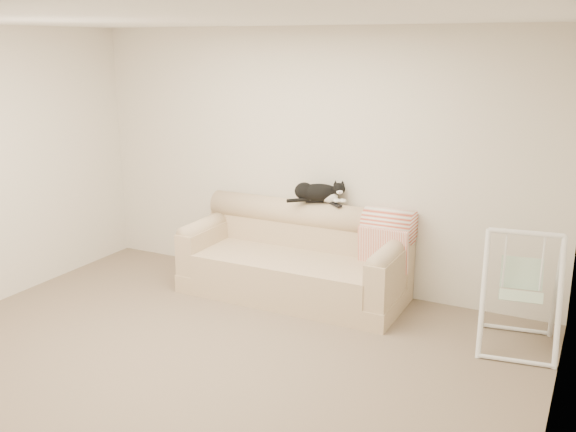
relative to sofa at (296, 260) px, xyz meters
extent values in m
plane|color=brown|center=(-0.01, -1.62, -0.35)|extent=(5.00, 5.00, 0.00)
cube|color=silver|center=(-0.01, 0.38, 0.95)|extent=(5.00, 0.04, 2.60)
cube|color=silver|center=(2.49, -1.62, 0.95)|extent=(0.04, 4.00, 2.60)
cube|color=white|center=(-0.01, -1.62, 2.24)|extent=(5.00, 4.00, 0.02)
cube|color=tan|center=(0.00, -0.09, -0.26)|extent=(2.20, 0.90, 0.18)
cube|color=tan|center=(0.00, -0.20, -0.05)|extent=(1.80, 0.68, 0.24)
cube|color=tan|center=(0.00, 0.25, 0.08)|extent=(2.20, 0.22, 0.50)
cylinder|color=tan|center=(0.00, 0.25, 0.41)|extent=(2.16, 0.28, 0.28)
cube|color=tan|center=(-0.99, -0.09, 0.04)|extent=(0.20, 0.88, 0.42)
cylinder|color=tan|center=(-0.99, -0.09, 0.25)|extent=(0.18, 0.84, 0.18)
cube|color=tan|center=(0.99, -0.09, 0.04)|extent=(0.20, 0.88, 0.42)
cylinder|color=tan|center=(0.99, -0.09, 0.25)|extent=(0.18, 0.84, 0.18)
cube|color=black|center=(0.08, 0.25, 0.56)|extent=(0.18, 0.13, 0.02)
cube|color=gray|center=(0.08, 0.25, 0.57)|extent=(0.11, 0.08, 0.01)
cube|color=black|center=(0.32, 0.22, 0.56)|extent=(0.16, 0.14, 0.02)
ellipsoid|color=black|center=(0.13, 0.24, 0.65)|extent=(0.45, 0.35, 0.17)
ellipsoid|color=black|center=(-0.01, 0.19, 0.66)|extent=(0.25, 0.24, 0.17)
ellipsoid|color=white|center=(0.24, 0.26, 0.62)|extent=(0.19, 0.16, 0.12)
ellipsoid|color=black|center=(0.33, 0.28, 0.70)|extent=(0.17, 0.17, 0.12)
ellipsoid|color=white|center=(0.35, 0.24, 0.68)|extent=(0.08, 0.08, 0.05)
sphere|color=#BF7272|center=(0.36, 0.22, 0.68)|extent=(0.01, 0.01, 0.01)
cone|color=black|center=(0.29, 0.28, 0.76)|extent=(0.08, 0.08, 0.06)
cone|color=black|center=(0.35, 0.31, 0.76)|extent=(0.06, 0.07, 0.06)
sphere|color=#AC852F|center=(0.32, 0.23, 0.71)|extent=(0.02, 0.02, 0.02)
sphere|color=#AC852F|center=(0.37, 0.25, 0.71)|extent=(0.02, 0.02, 0.02)
ellipsoid|color=white|center=(0.32, 0.25, 0.59)|extent=(0.11, 0.12, 0.04)
ellipsoid|color=white|center=(0.37, 0.27, 0.59)|extent=(0.11, 0.12, 0.04)
cylinder|color=black|center=(-0.03, 0.10, 0.59)|extent=(0.19, 0.18, 0.04)
cylinder|color=#CD4D34|center=(0.87, 0.25, 0.41)|extent=(0.48, 0.33, 0.33)
cube|color=#CD4D34|center=(0.87, 0.08, 0.21)|extent=(0.48, 0.09, 0.42)
cylinder|color=white|center=(1.89, -0.44, 0.14)|extent=(0.09, 0.35, 1.00)
cylinder|color=white|center=(1.84, -0.13, 0.14)|extent=(0.09, 0.35, 1.00)
cylinder|color=white|center=(2.45, -0.35, 0.14)|extent=(0.09, 0.35, 1.00)
cylinder|color=white|center=(2.40, -0.05, 0.14)|extent=(0.09, 0.35, 1.00)
cylinder|color=white|center=(2.14, -0.24, 0.63)|extent=(0.57, 0.13, 0.04)
cylinder|color=white|center=(2.19, -0.55, -0.33)|extent=(0.57, 0.12, 0.03)
cylinder|color=white|center=(2.10, 0.06, -0.33)|extent=(0.57, 0.12, 0.03)
cube|color=white|center=(2.15, -0.28, 0.11)|extent=(0.37, 0.34, 0.19)
cube|color=white|center=(2.13, -0.15, 0.26)|extent=(0.35, 0.20, 0.26)
cylinder|color=white|center=(2.00, -0.26, 0.40)|extent=(0.02, 0.02, 0.47)
cylinder|color=white|center=(2.29, -0.22, 0.40)|extent=(0.02, 0.02, 0.47)
camera|label=1|loc=(2.65, -5.43, 2.09)|focal=40.00mm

